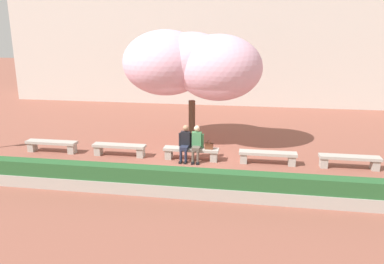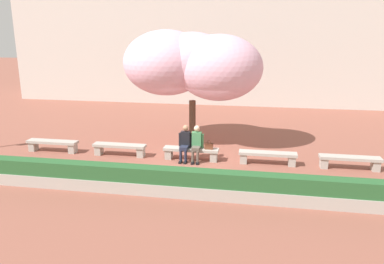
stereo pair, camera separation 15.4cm
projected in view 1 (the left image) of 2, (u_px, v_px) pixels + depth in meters
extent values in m
plane|color=#8E5142|center=(191.00, 160.00, 13.70)|extent=(100.00, 100.00, 0.00)
cube|color=beige|center=(223.00, 30.00, 24.57)|extent=(28.00, 4.00, 9.30)
cube|color=#ADA89E|center=(52.00, 142.00, 14.46)|extent=(2.01, 0.42, 0.10)
cube|color=#ADA89E|center=(32.00, 147.00, 14.65)|extent=(0.24, 0.34, 0.35)
cube|color=#ADA89E|center=(72.00, 149.00, 14.39)|extent=(0.24, 0.34, 0.35)
cube|color=#ADA89E|center=(119.00, 146.00, 14.03)|extent=(2.01, 0.42, 0.10)
cube|color=#ADA89E|center=(98.00, 150.00, 14.22)|extent=(0.24, 0.34, 0.35)
cube|color=#ADA89E|center=(141.00, 153.00, 13.96)|extent=(0.24, 0.34, 0.35)
cube|color=#ADA89E|center=(191.00, 149.00, 13.59)|extent=(2.01, 0.42, 0.10)
cube|color=#ADA89E|center=(169.00, 154.00, 13.78)|extent=(0.24, 0.34, 0.35)
cube|color=#ADA89E|center=(214.00, 156.00, 13.52)|extent=(0.24, 0.34, 0.35)
cube|color=#ADA89E|center=(268.00, 153.00, 13.16)|extent=(2.01, 0.42, 0.10)
cube|color=#ADA89E|center=(244.00, 158.00, 13.35)|extent=(0.24, 0.34, 0.35)
cube|color=#ADA89E|center=(292.00, 161.00, 13.09)|extent=(0.24, 0.34, 0.35)
cube|color=#ADA89E|center=(350.00, 157.00, 12.72)|extent=(2.01, 0.42, 0.10)
cube|color=#ADA89E|center=(324.00, 162.00, 12.91)|extent=(0.24, 0.34, 0.35)
cube|color=#ADA89E|center=(375.00, 165.00, 12.65)|extent=(0.24, 0.34, 0.35)
cube|color=black|center=(181.00, 162.00, 13.34)|extent=(0.11, 0.22, 0.06)
cylinder|color=#23283D|center=(181.00, 156.00, 13.34)|extent=(0.10, 0.10, 0.42)
cube|color=black|center=(185.00, 163.00, 13.31)|extent=(0.11, 0.22, 0.06)
cylinder|color=#23283D|center=(186.00, 156.00, 13.31)|extent=(0.10, 0.10, 0.42)
cube|color=#23283D|center=(184.00, 148.00, 13.43)|extent=(0.29, 0.41, 0.12)
cube|color=black|center=(186.00, 139.00, 13.57)|extent=(0.35, 0.23, 0.54)
sphere|color=#A37556|center=(186.00, 128.00, 13.46)|extent=(0.21, 0.21, 0.21)
cylinder|color=black|center=(180.00, 140.00, 13.60)|extent=(0.09, 0.09, 0.50)
cylinder|color=black|center=(191.00, 140.00, 13.52)|extent=(0.09, 0.09, 0.50)
cube|color=black|center=(193.00, 163.00, 13.27)|extent=(0.11, 0.22, 0.06)
cylinder|color=brown|center=(193.00, 157.00, 13.27)|extent=(0.10, 0.10, 0.42)
cube|color=black|center=(198.00, 163.00, 13.24)|extent=(0.11, 0.22, 0.06)
cylinder|color=brown|center=(198.00, 157.00, 13.25)|extent=(0.10, 0.10, 0.42)
cube|color=brown|center=(196.00, 148.00, 13.36)|extent=(0.29, 0.41, 0.12)
cube|color=#428451|center=(197.00, 139.00, 13.50)|extent=(0.35, 0.23, 0.54)
sphere|color=beige|center=(197.00, 128.00, 13.40)|extent=(0.21, 0.21, 0.21)
cylinder|color=#428451|center=(191.00, 140.00, 13.52)|extent=(0.09, 0.09, 0.50)
cylinder|color=#428451|center=(203.00, 141.00, 13.46)|extent=(0.09, 0.09, 0.50)
cube|color=brown|center=(209.00, 146.00, 13.43)|extent=(0.30, 0.14, 0.22)
cube|color=#552C1C|center=(209.00, 144.00, 13.40)|extent=(0.30, 0.15, 0.04)
torus|color=#4A2718|center=(209.00, 142.00, 13.39)|extent=(0.14, 0.02, 0.14)
cylinder|color=#513828|center=(192.00, 123.00, 15.31)|extent=(0.27, 0.27, 1.85)
ellipsoid|color=#EFB7D1|center=(192.00, 61.00, 14.67)|extent=(3.00, 2.72, 2.25)
ellipsoid|color=#EFB7D1|center=(166.00, 63.00, 14.98)|extent=(3.46, 3.50, 2.59)
ellipsoid|color=#EFB7D1|center=(218.00, 68.00, 14.38)|extent=(3.38, 3.05, 2.53)
cube|color=#ADA89E|center=(173.00, 189.00, 10.70)|extent=(17.63, 0.50, 0.36)
cube|color=#285B2D|center=(173.00, 176.00, 10.59)|extent=(17.53, 0.44, 0.44)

